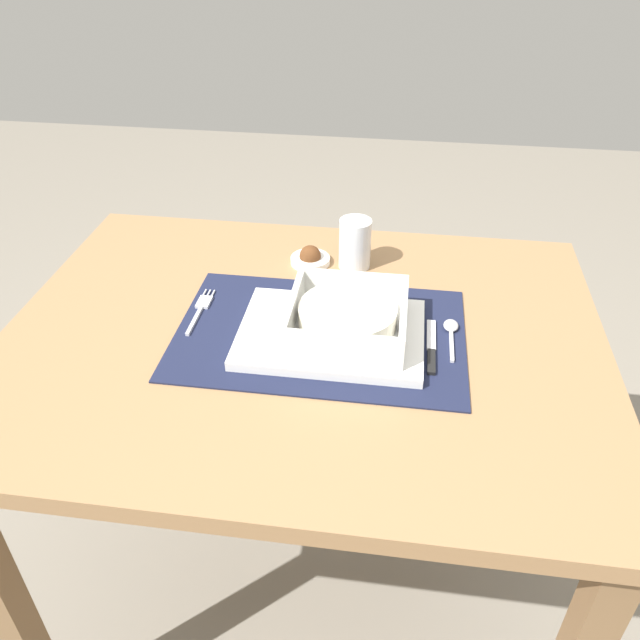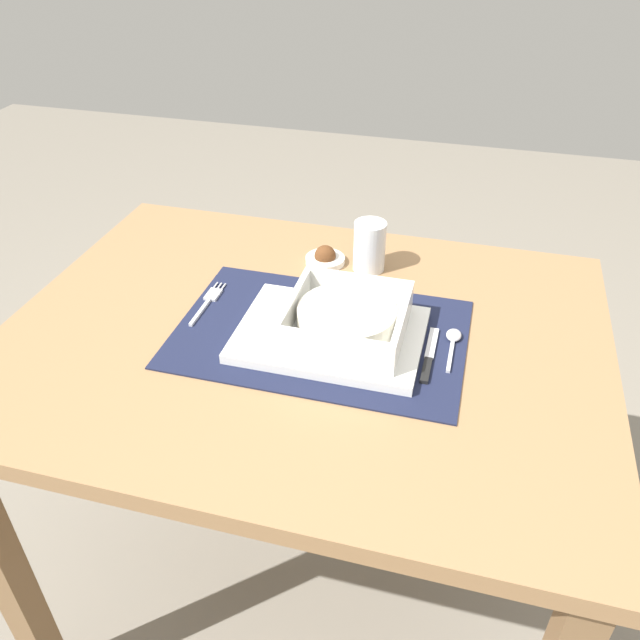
{
  "view_description": "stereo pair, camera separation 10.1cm",
  "coord_description": "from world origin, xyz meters",
  "px_view_note": "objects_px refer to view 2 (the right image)",
  "views": [
    {
      "loc": [
        0.14,
        -0.82,
        1.35
      ],
      "look_at": [
        0.03,
        -0.0,
        0.76
      ],
      "focal_mm": 35.88,
      "sensor_mm": 36.0,
      "label": 1
    },
    {
      "loc": [
        0.24,
        -0.8,
        1.35
      ],
      "look_at": [
        0.03,
        -0.0,
        0.76
      ],
      "focal_mm": 35.88,
      "sensor_mm": 36.0,
      "label": 2
    }
  ],
  "objects_px": {
    "spoon": "(453,339)",
    "bread_knife": "(417,343)",
    "porridge_bowl": "(346,320)",
    "fork": "(209,300)",
    "dining_table": "(304,380)",
    "condiment_saucer": "(325,258)",
    "butter_knife": "(429,358)",
    "drinking_glass": "(369,249)"
  },
  "relations": [
    {
      "from": "porridge_bowl",
      "to": "condiment_saucer",
      "type": "height_order",
      "value": "porridge_bowl"
    },
    {
      "from": "drinking_glass",
      "to": "butter_knife",
      "type": "bearing_deg",
      "value": -59.81
    },
    {
      "from": "fork",
      "to": "condiment_saucer",
      "type": "relative_size",
      "value": 1.81
    },
    {
      "from": "fork",
      "to": "spoon",
      "type": "bearing_deg",
      "value": 2.77
    },
    {
      "from": "bread_knife",
      "to": "drinking_glass",
      "type": "xyz_separation_m",
      "value": [
        -0.12,
        0.22,
        0.04
      ]
    },
    {
      "from": "bread_knife",
      "to": "porridge_bowl",
      "type": "bearing_deg",
      "value": -176.44
    },
    {
      "from": "porridge_bowl",
      "to": "fork",
      "type": "height_order",
      "value": "porridge_bowl"
    },
    {
      "from": "bread_knife",
      "to": "drinking_glass",
      "type": "height_order",
      "value": "drinking_glass"
    },
    {
      "from": "drinking_glass",
      "to": "porridge_bowl",
      "type": "bearing_deg",
      "value": -87.43
    },
    {
      "from": "porridge_bowl",
      "to": "spoon",
      "type": "relative_size",
      "value": 1.72
    },
    {
      "from": "dining_table",
      "to": "porridge_bowl",
      "type": "relative_size",
      "value": 5.35
    },
    {
      "from": "porridge_bowl",
      "to": "fork",
      "type": "relative_size",
      "value": 1.35
    },
    {
      "from": "fork",
      "to": "spoon",
      "type": "relative_size",
      "value": 1.27
    },
    {
      "from": "drinking_glass",
      "to": "dining_table",
      "type": "bearing_deg",
      "value": -105.63
    },
    {
      "from": "dining_table",
      "to": "butter_knife",
      "type": "xyz_separation_m",
      "value": [
        0.21,
        -0.02,
        0.11
      ]
    },
    {
      "from": "dining_table",
      "to": "bread_knife",
      "type": "distance_m",
      "value": 0.21
    },
    {
      "from": "spoon",
      "to": "butter_knife",
      "type": "relative_size",
      "value": 0.77
    },
    {
      "from": "spoon",
      "to": "butter_knife",
      "type": "height_order",
      "value": "spoon"
    },
    {
      "from": "dining_table",
      "to": "butter_knife",
      "type": "height_order",
      "value": "butter_knife"
    },
    {
      "from": "spoon",
      "to": "bread_knife",
      "type": "bearing_deg",
      "value": -153.5
    },
    {
      "from": "porridge_bowl",
      "to": "fork",
      "type": "bearing_deg",
      "value": 169.54
    },
    {
      "from": "spoon",
      "to": "fork",
      "type": "bearing_deg",
      "value": -178.12
    },
    {
      "from": "porridge_bowl",
      "to": "butter_knife",
      "type": "relative_size",
      "value": 1.33
    },
    {
      "from": "fork",
      "to": "butter_knife",
      "type": "bearing_deg",
      "value": -5.3
    },
    {
      "from": "drinking_glass",
      "to": "condiment_saucer",
      "type": "distance_m",
      "value": 0.09
    },
    {
      "from": "dining_table",
      "to": "porridge_bowl",
      "type": "distance_m",
      "value": 0.16
    },
    {
      "from": "spoon",
      "to": "bread_knife",
      "type": "height_order",
      "value": "spoon"
    },
    {
      "from": "porridge_bowl",
      "to": "spoon",
      "type": "height_order",
      "value": "porridge_bowl"
    },
    {
      "from": "spoon",
      "to": "drinking_glass",
      "type": "bearing_deg",
      "value": 135.22
    },
    {
      "from": "bread_knife",
      "to": "fork",
      "type": "bearing_deg",
      "value": 170.66
    },
    {
      "from": "porridge_bowl",
      "to": "fork",
      "type": "distance_m",
      "value": 0.26
    },
    {
      "from": "dining_table",
      "to": "porridge_bowl",
      "type": "bearing_deg",
      "value": -6.31
    },
    {
      "from": "fork",
      "to": "condiment_saucer",
      "type": "height_order",
      "value": "condiment_saucer"
    },
    {
      "from": "butter_knife",
      "to": "bread_knife",
      "type": "height_order",
      "value": "same"
    },
    {
      "from": "butter_knife",
      "to": "bread_knife",
      "type": "xyz_separation_m",
      "value": [
        -0.02,
        0.03,
        0.0
      ]
    },
    {
      "from": "bread_knife",
      "to": "dining_table",
      "type": "bearing_deg",
      "value": 177.9
    },
    {
      "from": "spoon",
      "to": "condiment_saucer",
      "type": "distance_m",
      "value": 0.32
    },
    {
      "from": "condiment_saucer",
      "to": "drinking_glass",
      "type": "bearing_deg",
      "value": 0.72
    },
    {
      "from": "dining_table",
      "to": "condiment_saucer",
      "type": "height_order",
      "value": "condiment_saucer"
    },
    {
      "from": "bread_knife",
      "to": "condiment_saucer",
      "type": "distance_m",
      "value": 0.3
    },
    {
      "from": "porridge_bowl",
      "to": "dining_table",
      "type": "bearing_deg",
      "value": 173.69
    },
    {
      "from": "bread_knife",
      "to": "spoon",
      "type": "bearing_deg",
      "value": 19.08
    }
  ]
}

